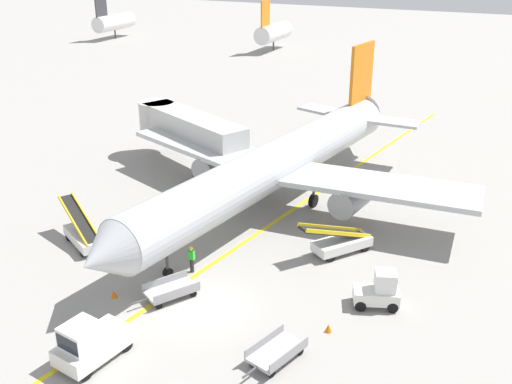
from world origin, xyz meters
TOP-DOWN VIEW (x-y plane):
  - ground_plane at (0.00, 0.00)m, footprint 300.00×300.00m
  - taxi_line_yellow at (-1.56, 5.00)m, footprint 12.32×79.14m
  - airliner at (-1.48, 13.80)m, footprint 28.29×35.28m
  - jet_bridge at (-12.16, 18.21)m, footprint 12.75×7.73m
  - pushback_tug at (-2.36, -6.01)m, footprint 2.44×3.85m
  - baggage_tug_near_wing at (8.61, 4.22)m, footprint 2.70×2.05m
  - belt_loader_forward_hold at (4.91, 9.02)m, footprint 3.91×4.80m
  - belt_loader_aft_hold at (-10.37, 2.92)m, footprint 4.97×3.56m
  - baggage_cart_loaded at (5.47, -2.27)m, footprint 2.28×3.83m
  - baggage_cart_empty_trailing at (-1.90, 0.10)m, footprint 2.76×3.65m
  - ground_crew_marshaller at (-5.56, 4.96)m, footprint 0.36×0.24m
  - ground_crew_wing_walker at (-2.30, 2.97)m, footprint 0.36×0.24m
  - safety_cone_nose_left at (6.95, 0.87)m, footprint 0.36×0.36m
  - safety_cone_nose_right at (-4.78, -1.23)m, footprint 0.36×0.36m
  - safety_cone_wingtip_right at (1.02, 19.06)m, footprint 0.36×0.36m
  - distant_aircraft_far_left at (-62.76, 73.82)m, footprint 3.00×10.10m
  - distant_aircraft_mid_left at (-28.82, 74.59)m, footprint 3.00×10.10m

SIDE VIEW (x-z plane):
  - ground_plane at x=0.00m, z-range 0.00..0.00m
  - taxi_line_yellow at x=-1.56m, z-range 0.00..0.01m
  - safety_cone_nose_left at x=6.95m, z-range 0.00..0.44m
  - safety_cone_nose_right at x=-4.78m, z-range 0.00..0.44m
  - safety_cone_wingtip_right at x=1.02m, z-range 0.00..0.44m
  - baggage_cart_loaded at x=5.47m, z-range 0.00..0.94m
  - baggage_cart_empty_trailing at x=-1.90m, z-range 0.00..0.94m
  - belt_loader_forward_hold at x=4.91m, z-range -0.52..2.07m
  - belt_loader_aft_hold at x=-10.37m, z-range -0.52..2.07m
  - ground_crew_marshaller at x=-5.56m, z-range 0.06..1.76m
  - ground_crew_wing_walker at x=-2.30m, z-range 0.06..1.76m
  - baggage_tug_near_wing at x=8.61m, z-range -0.12..1.98m
  - pushback_tug at x=-2.36m, z-range -0.11..2.09m
  - distant_aircraft_far_left at x=-62.76m, z-range -1.18..7.62m
  - distant_aircraft_mid_left at x=-28.82m, z-range -1.18..7.62m
  - airliner at x=-1.48m, z-range -1.63..8.47m
  - jet_bridge at x=-12.16m, z-range 1.12..5.97m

